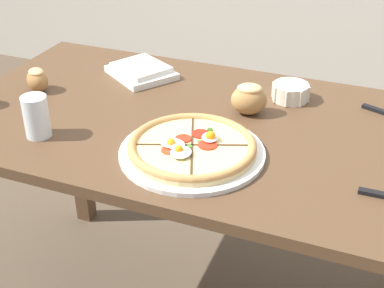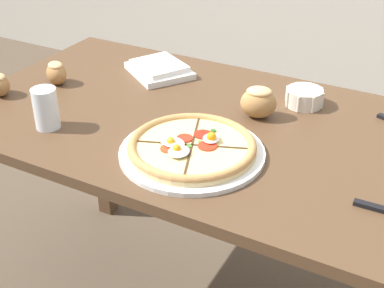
# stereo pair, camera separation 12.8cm
# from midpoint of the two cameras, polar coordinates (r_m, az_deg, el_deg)

# --- Properties ---
(dining_table) EXTENTS (1.36, 0.77, 0.77)m
(dining_table) POSITION_cam_midpoint_polar(r_m,az_deg,el_deg) (1.51, 3.57, -1.23)
(dining_table) COLOR #513823
(dining_table) RESTS_ON ground_plane
(pizza) EXTENTS (0.35, 0.35, 0.05)m
(pizza) POSITION_cam_midpoint_polar(r_m,az_deg,el_deg) (1.28, 2.84, -0.52)
(pizza) COLOR white
(pizza) RESTS_ON dining_table
(ramekin_bowl) EXTENTS (0.11, 0.11, 0.05)m
(ramekin_bowl) POSITION_cam_midpoint_polar(r_m,az_deg,el_deg) (1.56, 14.22, 4.85)
(ramekin_bowl) COLOR silver
(ramekin_bowl) RESTS_ON dining_table
(napkin_folded) EXTENTS (0.25, 0.25, 0.04)m
(napkin_folded) POSITION_cam_midpoint_polar(r_m,az_deg,el_deg) (1.72, -1.37, 7.96)
(napkin_folded) COLOR silver
(napkin_folded) RESTS_ON dining_table
(bread_piece_near) EXTENTS (0.09, 0.09, 0.07)m
(bread_piece_near) POSITION_cam_midpoint_polar(r_m,az_deg,el_deg) (1.65, -17.78, 6.04)
(bread_piece_near) COLOR olive
(bread_piece_near) RESTS_ON dining_table
(bread_piece_mid) EXTENTS (0.10, 0.09, 0.07)m
(bread_piece_mid) POSITION_cam_midpoint_polar(r_m,az_deg,el_deg) (1.68, -12.17, 7.43)
(bread_piece_mid) COLOR #A3703D
(bread_piece_mid) RESTS_ON dining_table
(bread_piece_far) EXTENTS (0.12, 0.10, 0.09)m
(bread_piece_far) POSITION_cam_midpoint_polar(r_m,az_deg,el_deg) (1.46, 9.62, 4.41)
(bread_piece_far) COLOR #B27F47
(bread_piece_far) RESTS_ON dining_table
(water_glass) EXTENTS (0.07, 0.07, 0.11)m
(water_glass) POSITION_cam_midpoint_polar(r_m,az_deg,el_deg) (1.43, -12.85, 3.42)
(water_glass) COLOR white
(water_glass) RESTS_ON dining_table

